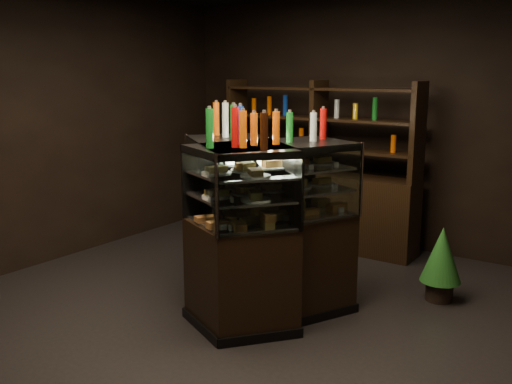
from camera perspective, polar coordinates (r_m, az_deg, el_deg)
ground at (r=5.38m, az=-1.32°, el=-10.98°), size 5.00×5.00×0.00m
room_shell at (r=4.96m, az=-1.43°, el=10.14°), size 5.02×5.02×3.01m
display_case at (r=5.01m, az=-0.09°, el=-6.56°), size 1.67×1.56×1.52m
food_display at (r=4.84m, az=-0.10°, el=0.88°), size 1.21×1.23×0.47m
bottles_top at (r=4.77m, az=-0.08°, el=6.64°), size 1.04×1.09×0.30m
potted_conifer at (r=5.55m, az=18.09°, el=-5.85°), size 0.37×0.37×0.80m
back_shelving at (r=7.05m, az=6.12°, el=-0.35°), size 2.50×0.42×2.00m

